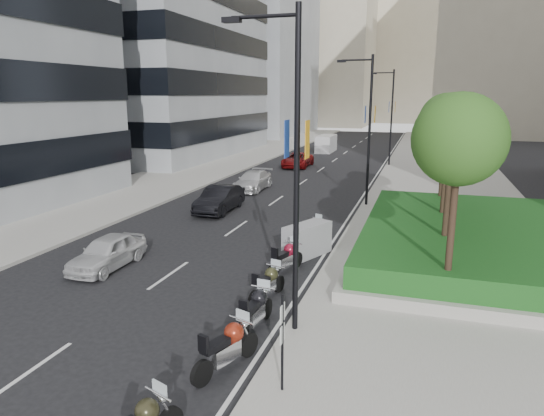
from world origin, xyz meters
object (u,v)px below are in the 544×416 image
at_px(car_b, 220,199).
at_px(car_d, 298,160).
at_px(motorcycle_6, 312,230).
at_px(motorcycle_2, 256,310).
at_px(motorcycle_3, 268,283).
at_px(motorcycle_5, 307,240).
at_px(lamp_post_1, 367,123).
at_px(lamp_post_0, 291,159).
at_px(motorcycle_1, 227,347).
at_px(motorcycle_4, 286,258).
at_px(car_a, 107,252).
at_px(lamp_post_2, 390,113).
at_px(car_c, 253,181).
at_px(delivery_van, 326,144).
at_px(parking_sign, 282,338).

height_order(car_b, car_d, car_b).
bearing_deg(motorcycle_6, motorcycle_2, -154.98).
height_order(motorcycle_3, motorcycle_5, motorcycle_5).
bearing_deg(motorcycle_6, lamp_post_1, 12.36).
height_order(lamp_post_0, motorcycle_1, lamp_post_0).
distance_m(lamp_post_1, motorcycle_3, 15.71).
height_order(motorcycle_2, motorcycle_5, motorcycle_5).
bearing_deg(motorcycle_2, lamp_post_0, -76.85).
bearing_deg(lamp_post_0, motorcycle_4, 107.13).
relative_size(lamp_post_0, car_d, 1.81).
distance_m(lamp_post_0, car_d, 33.16).
bearing_deg(motorcycle_6, car_a, 153.36).
xyz_separation_m(lamp_post_1, motorcycle_6, (-1.41, -7.97, -4.52)).
distance_m(lamp_post_2, car_c, 17.70).
bearing_deg(motorcycle_3, car_a, 96.09).
xyz_separation_m(motorcycle_4, motorcycle_6, (0.01, 4.42, -0.05)).
distance_m(motorcycle_5, car_b, 9.27).
relative_size(motorcycle_2, delivery_van, 0.49).
height_order(lamp_post_1, motorcycle_1, lamp_post_1).
bearing_deg(lamp_post_0, motorcycle_2, -172.14).
xyz_separation_m(motorcycle_6, car_d, (-6.69, 22.83, 0.14)).
distance_m(parking_sign, delivery_van, 48.63).
bearing_deg(lamp_post_2, motorcycle_2, -91.62).
xyz_separation_m(parking_sign, car_b, (-8.59, 16.11, -0.70)).
bearing_deg(car_a, lamp_post_1, 59.45).
relative_size(lamp_post_2, parking_sign, 3.60).
bearing_deg(motorcycle_5, car_b, 71.96).
xyz_separation_m(lamp_post_0, parking_sign, (0.66, -3.00, -3.61)).
height_order(motorcycle_3, car_d, car_d).
relative_size(car_b, delivery_van, 0.97).
bearing_deg(lamp_post_2, motorcycle_6, -93.11).
relative_size(parking_sign, motorcycle_6, 1.29).
relative_size(lamp_post_1, lamp_post_2, 1.00).
xyz_separation_m(lamp_post_2, motorcycle_4, (-1.42, -30.39, -4.47)).
bearing_deg(motorcycle_2, parking_sign, -144.74).
height_order(lamp_post_1, motorcycle_5, lamp_post_1).
relative_size(motorcycle_4, car_b, 0.48).
height_order(lamp_post_2, car_d, lamp_post_2).
bearing_deg(motorcycle_5, parking_sign, -145.02).
bearing_deg(motorcycle_2, lamp_post_1, 1.98).
bearing_deg(delivery_van, car_b, -89.73).
xyz_separation_m(motorcycle_2, car_b, (-6.94, 13.25, 0.14)).
distance_m(car_a, car_b, 10.12).
distance_m(lamp_post_0, car_a, 9.92).
distance_m(parking_sign, motorcycle_2, 3.41).
relative_size(lamp_post_1, motorcycle_3, 4.28).
distance_m(motorcycle_2, car_a, 8.00).
height_order(motorcycle_2, car_a, car_a).
relative_size(parking_sign, motorcycle_3, 1.19).
xyz_separation_m(lamp_post_1, motorcycle_2, (-0.99, -17.14, -4.45)).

